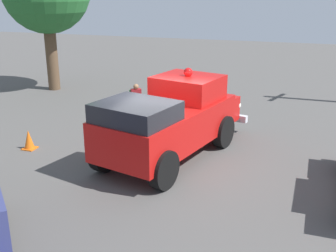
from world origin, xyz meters
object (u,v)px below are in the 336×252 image
(spectator_seated, at_px, (137,99))
(lawn_chair_near_truck, at_px, (136,101))
(vintage_fire_truck, at_px, (172,118))
(traffic_cone, at_px, (29,140))
(lawn_chair_by_car, at_px, (182,98))

(spectator_seated, bearing_deg, lawn_chair_near_truck, -54.73)
(vintage_fire_truck, height_order, spectator_seated, vintage_fire_truck)
(vintage_fire_truck, height_order, traffic_cone, vintage_fire_truck)
(vintage_fire_truck, height_order, lawn_chair_by_car, vintage_fire_truck)
(lawn_chair_near_truck, bearing_deg, lawn_chair_by_car, -151.67)
(lawn_chair_near_truck, bearing_deg, spectator_seated, 125.27)
(lawn_chair_near_truck, relative_size, traffic_cone, 1.61)
(vintage_fire_truck, relative_size, lawn_chair_near_truck, 6.18)
(spectator_seated, bearing_deg, vintage_fire_truck, 126.34)
(lawn_chair_by_car, bearing_deg, vintage_fire_truck, 102.65)
(spectator_seated, distance_m, traffic_cone, 4.86)
(vintage_fire_truck, xyz_separation_m, lawn_chair_by_car, (1.02, -4.54, -0.61))
(vintage_fire_truck, height_order, lawn_chair_near_truck, vintage_fire_truck)
(lawn_chair_by_car, xyz_separation_m, traffic_cone, (3.50, 5.45, -0.28))
(spectator_seated, xyz_separation_m, traffic_cone, (1.92, 4.45, -0.39))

